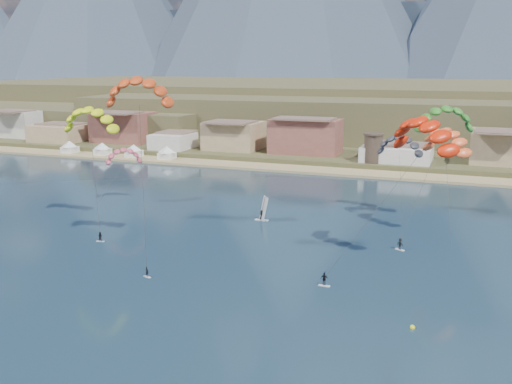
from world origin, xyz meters
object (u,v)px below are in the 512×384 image
kitesurfer_yellow (90,116)px  buoy (413,327)px  kitesurfer_orange (424,129)px  kitesurfer_green (445,116)px  windsurfer (262,213)px  watchtower (373,148)px  kitesurfer_red (139,87)px

kitesurfer_yellow → buoy: 69.09m
kitesurfer_orange → kitesurfer_green: size_ratio=1.02×
windsurfer → kitesurfer_orange: bearing=-28.6°
watchtower → kitesurfer_yellow: (-39.16, -77.86, 14.36)m
kitesurfer_orange → windsurfer: (-30.95, 16.90, -19.44)m
kitesurfer_red → windsurfer: 38.04m
kitesurfer_red → kitesurfer_yellow: 22.80m
kitesurfer_red → buoy: size_ratio=46.91×
watchtower → kitesurfer_red: kitesurfer_red is taller
kitesurfer_red → kitesurfer_yellow: (-18.25, 12.30, -5.96)m
kitesurfer_yellow → kitesurfer_green: kitesurfer_green is taller
kitesurfer_orange → kitesurfer_red: bearing=-166.8°
kitesurfer_orange → windsurfer: bearing=151.4°
watchtower → kitesurfer_green: bearing=-69.3°
kitesurfer_orange → buoy: 30.09m
windsurfer → buoy: 50.61m
kitesurfer_orange → windsurfer: kitesurfer_orange is taller
windsurfer → buoy: bearing=-49.6°
kitesurfer_orange → kitesurfer_yellow: bearing=177.5°
watchtower → kitesurfer_yellow: bearing=-116.7°
kitesurfer_red → kitesurfer_green: 53.92m
kitesurfer_orange → kitesurfer_green: kitesurfer_orange is taller
kitesurfer_yellow → windsurfer: kitesurfer_yellow is taller
kitesurfer_red → windsurfer: bearing=68.9°
watchtower → buoy: size_ratio=13.68×
kitesurfer_orange → kitesurfer_green: 22.66m
windsurfer → kitesurfer_yellow: bearing=-153.4°
watchtower → kitesurfer_red: 94.76m
watchtower → kitesurfer_green: (21.89, -57.85, 14.66)m
watchtower → kitesurfer_yellow: kitesurfer_yellow is taller
kitesurfer_red → buoy: bearing=-15.5°
kitesurfer_red → kitesurfer_green: size_ratio=1.14×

